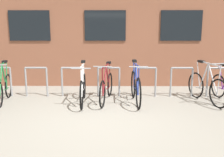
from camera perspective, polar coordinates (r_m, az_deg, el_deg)
ground_plane at (r=4.92m, az=-2.86°, el=-9.94°), size 42.00×42.00×0.00m
storefront_building at (r=11.06m, az=-1.03°, el=16.04°), size 28.00×6.46×5.51m
bike_rack at (r=6.61m, az=-0.77°, el=0.03°), size 6.63×0.05×0.83m
bicycle_silver at (r=6.56m, az=21.45°, el=-1.87°), size 0.54×1.62×1.07m
bicycle_maroon at (r=6.20m, az=-1.32°, el=-1.96°), size 0.44×1.74×1.00m
bicycle_green at (r=6.68m, az=-24.25°, el=-1.97°), size 0.48×1.60×1.05m
bicycle_white at (r=6.08m, az=-6.90°, el=-2.20°), size 0.44×1.73×1.06m
bicycle_blue at (r=6.10m, az=5.61°, el=-1.92°), size 0.44×1.77×1.07m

